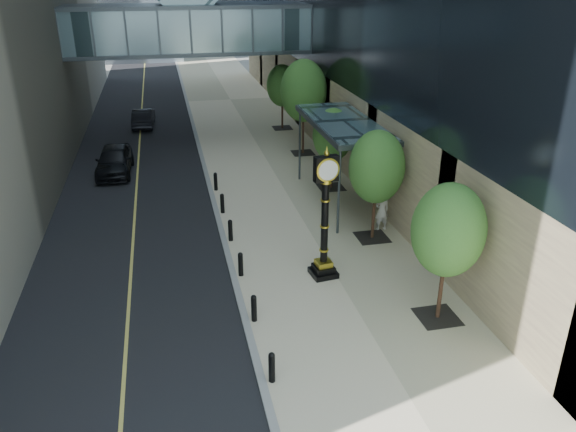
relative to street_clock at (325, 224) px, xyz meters
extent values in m
plane|color=gray|center=(-0.50, -6.71, -2.30)|extent=(320.00, 320.00, 0.00)
cube|color=black|center=(-7.50, 33.29, -2.29)|extent=(8.00, 180.00, 0.02)
cube|color=beige|center=(0.50, 33.29, -2.27)|extent=(8.00, 180.00, 0.06)
cube|color=gray|center=(-3.50, 33.29, -2.27)|extent=(0.25, 180.00, 0.07)
cube|color=#466970|center=(-3.50, 21.29, 5.20)|extent=(17.00, 4.00, 3.00)
cube|color=#383F44|center=(-3.50, 21.29, 3.75)|extent=(17.00, 4.20, 0.25)
cube|color=#383F44|center=(-3.50, 21.29, 6.65)|extent=(17.00, 4.20, 0.25)
cube|color=#383F44|center=(3.00, 7.29, 1.90)|extent=(3.00, 8.00, 0.25)
cube|color=#466970|center=(3.00, 7.29, 2.05)|extent=(2.80, 7.80, 0.06)
cylinder|color=#383F44|center=(1.70, 3.59, -0.20)|extent=(0.12, 0.12, 4.20)
cylinder|color=#383F44|center=(1.70, 10.99, -0.20)|extent=(0.12, 0.12, 4.20)
cylinder|color=black|center=(-3.20, -5.71, -1.79)|extent=(0.20, 0.20, 0.90)
cylinder|color=black|center=(-3.20, -2.51, -1.79)|extent=(0.20, 0.20, 0.90)
cylinder|color=black|center=(-3.20, 0.69, -1.79)|extent=(0.20, 0.20, 0.90)
cylinder|color=black|center=(-3.20, 3.89, -1.79)|extent=(0.20, 0.20, 0.90)
cylinder|color=black|center=(-3.20, 7.09, -1.79)|extent=(0.20, 0.20, 0.90)
cylinder|color=black|center=(-3.20, 10.29, -1.79)|extent=(0.20, 0.20, 0.90)
cube|color=black|center=(3.10, -3.71, -2.23)|extent=(1.40, 1.40, 0.02)
cylinder|color=#42281B|center=(3.10, -3.71, -0.92)|extent=(0.14, 0.14, 2.65)
ellipsoid|color=#2D5B21|center=(3.10, -3.71, 1.13)|extent=(2.43, 2.43, 3.23)
cube|color=black|center=(3.10, 2.79, -2.23)|extent=(1.40, 1.40, 0.02)
cylinder|color=#42281B|center=(3.10, 2.79, -0.92)|extent=(0.14, 0.14, 2.65)
ellipsoid|color=#2D5B21|center=(3.10, 2.79, 1.13)|extent=(2.43, 2.43, 3.24)
cube|color=black|center=(3.10, 9.29, -2.23)|extent=(1.40, 1.40, 0.02)
cylinder|color=#42281B|center=(3.10, 9.29, -1.06)|extent=(0.14, 0.14, 2.37)
ellipsoid|color=#2D5B21|center=(3.10, 9.29, 0.77)|extent=(2.17, 2.17, 2.89)
cube|color=black|center=(3.10, 15.79, -2.23)|extent=(1.40, 1.40, 0.02)
cylinder|color=#42281B|center=(3.10, 15.79, -0.63)|extent=(0.14, 0.14, 3.22)
ellipsoid|color=#2D5B21|center=(3.10, 15.79, 1.86)|extent=(2.95, 2.95, 3.94)
cube|color=black|center=(3.10, 22.29, -2.23)|extent=(1.40, 1.40, 0.02)
cylinder|color=#42281B|center=(3.10, 22.29, -0.98)|extent=(0.14, 0.14, 2.53)
ellipsoid|color=#2D5B21|center=(3.10, 22.29, 0.97)|extent=(2.31, 2.31, 3.09)
cube|color=black|center=(0.00, 0.00, -2.13)|extent=(1.08, 1.08, 0.22)
cube|color=black|center=(0.00, 0.00, -1.92)|extent=(0.84, 0.84, 0.22)
cube|color=gold|center=(0.00, 0.00, -1.70)|extent=(0.66, 0.66, 0.22)
cylinder|color=black|center=(0.00, 0.00, 0.07)|extent=(0.28, 0.28, 3.34)
cube|color=black|center=(0.00, 0.00, 2.23)|extent=(0.95, 0.44, 0.97)
cylinder|color=white|center=(0.00, 0.19, 2.23)|extent=(0.75, 0.14, 0.75)
cylinder|color=white|center=(0.00, -0.19, 2.23)|extent=(0.75, 0.14, 0.75)
sphere|color=gold|center=(0.00, 0.00, 2.82)|extent=(0.22, 0.22, 0.22)
imported|color=beige|center=(3.80, 3.52, -1.29)|extent=(0.75, 0.54, 1.90)
imported|color=black|center=(-8.75, 14.48, -1.46)|extent=(2.16, 4.91, 1.65)
imported|color=black|center=(-7.20, 25.23, -1.58)|extent=(1.75, 4.33, 1.40)
camera|label=1|loc=(-5.62, -18.70, 8.97)|focal=35.00mm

